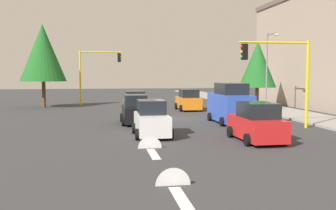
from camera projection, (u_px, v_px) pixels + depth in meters
The scene contains 16 objects.
ground_plane at pixel (172, 119), 29.06m from camera, with size 120.00×120.00×0.00m, color #353538.
sidewalk_kerb at pixel (275, 110), 35.69m from camera, with size 80.00×4.00×0.15m, color gray.
lane_arrow_near at pixel (151, 150), 17.25m from camera, with size 2.40×1.10×1.10m.
lane_arrow_mid at pixel (176, 190), 11.35m from camera, with size 2.40×1.10×1.10m.
apartment_block at pixel (335, 50), 39.77m from camera, with size 20.11×9.30×11.58m.
traffic_signal_far_right at pixel (97, 67), 41.55m from camera, with size 0.36×4.59×5.86m.
traffic_signal_near_left at pixel (280, 66), 23.78m from camera, with size 0.36×4.59×5.46m.
street_lamp_curbside at pixel (269, 63), 33.77m from camera, with size 2.15×0.28×7.00m.
tree_roadside_mid at pixel (258, 64), 38.22m from camera, with size 3.63×3.63×6.60m.
tree_opposite_side at pixel (43, 53), 38.61m from camera, with size 4.56×4.56×8.35m.
delivery_van_blue at pixel (230, 105), 26.65m from camera, with size 4.80×2.22×2.77m.
car_white at pixel (151, 120), 21.16m from camera, with size 3.71×1.96×1.98m.
car_silver at pixel (135, 104), 32.06m from camera, with size 3.93×2.04×1.98m.
car_orange at pixel (189, 101), 36.08m from camera, with size 3.79×2.09×1.98m.
car_red at pixel (256, 124), 19.58m from camera, with size 4.07×2.08×1.98m.
car_black at pixel (135, 111), 26.45m from camera, with size 3.76×1.99×1.98m.
Camera 1 is at (28.43, -5.06, 3.43)m, focal length 41.41 mm.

